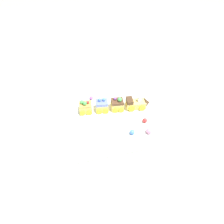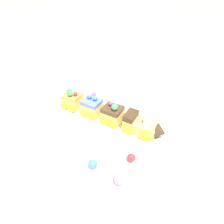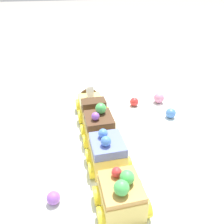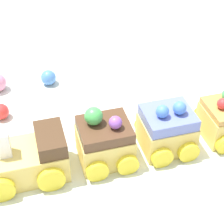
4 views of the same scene
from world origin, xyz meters
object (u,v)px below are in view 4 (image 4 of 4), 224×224
(cake_train_locomotive, at_px, (14,162))
(cake_car_blueberry, at_px, (167,130))
(gumball_red, at_px, (1,112))
(cake_car_chocolate, at_px, (104,142))
(gumball_blue, at_px, (48,78))

(cake_train_locomotive, distance_m, cake_car_blueberry, 0.19)
(cake_train_locomotive, relative_size, gumball_red, 5.81)
(cake_train_locomotive, height_order, gumball_red, cake_train_locomotive)
(cake_car_blueberry, bearing_deg, cake_train_locomotive, -0.06)
(cake_car_chocolate, bearing_deg, gumball_red, -43.67)
(cake_car_blueberry, xyz_separation_m, gumball_blue, (0.10, -0.19, -0.02))
(cake_train_locomotive, bearing_deg, cake_car_blueberry, 179.94)
(cake_car_chocolate, height_order, gumball_blue, cake_car_chocolate)
(cake_car_blueberry, relative_size, gumball_red, 3.39)
(cake_car_blueberry, xyz_separation_m, gumball_red, (0.19, -0.14, -0.02))
(gumball_red, bearing_deg, cake_train_locomotive, 89.82)
(cake_car_chocolate, xyz_separation_m, gumball_red, (0.11, -0.13, -0.02))
(cake_car_chocolate, distance_m, gumball_blue, 0.19)
(cake_car_chocolate, height_order, cake_car_blueberry, cake_car_chocolate)
(gumball_red, bearing_deg, cake_car_chocolate, 130.04)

